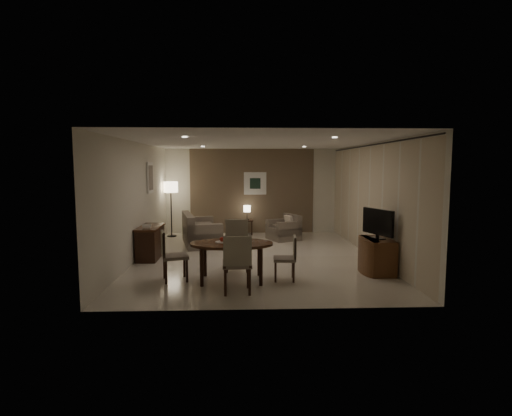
{
  "coord_description": "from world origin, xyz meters",
  "views": [
    {
      "loc": [
        -0.37,
        -9.31,
        2.15
      ],
      "look_at": [
        0.0,
        0.2,
        1.15
      ],
      "focal_mm": 28.0,
      "sensor_mm": 36.0,
      "label": 1
    }
  ],
  "objects_px": {
    "side_table": "(247,227)",
    "floor_lamp": "(171,209)",
    "chair_left": "(175,256)",
    "console_desk": "(150,242)",
    "chair_far": "(237,246)",
    "dining_table": "(232,262)",
    "sofa": "(201,229)",
    "armchair": "(283,227)",
    "chair_near": "(237,263)",
    "chair_right": "(284,258)",
    "tv_cabinet": "(378,256)"
  },
  "relations": [
    {
      "from": "armchair",
      "to": "console_desk",
      "type": "bearing_deg",
      "value": -80.09
    },
    {
      "from": "console_desk",
      "to": "armchair",
      "type": "xyz_separation_m",
      "value": [
        3.37,
        2.21,
        -0.01
      ]
    },
    {
      "from": "chair_right",
      "to": "armchair",
      "type": "height_order",
      "value": "chair_right"
    },
    {
      "from": "dining_table",
      "to": "floor_lamp",
      "type": "distance_m",
      "value": 5.23
    },
    {
      "from": "console_desk",
      "to": "tv_cabinet",
      "type": "relative_size",
      "value": 1.33
    },
    {
      "from": "chair_right",
      "to": "side_table",
      "type": "distance_m",
      "value": 5.13
    },
    {
      "from": "dining_table",
      "to": "side_table",
      "type": "bearing_deg",
      "value": 85.81
    },
    {
      "from": "chair_far",
      "to": "sofa",
      "type": "bearing_deg",
      "value": 108.7
    },
    {
      "from": "dining_table",
      "to": "chair_far",
      "type": "distance_m",
      "value": 0.79
    },
    {
      "from": "tv_cabinet",
      "to": "chair_near",
      "type": "bearing_deg",
      "value": -157.93
    },
    {
      "from": "tv_cabinet",
      "to": "chair_far",
      "type": "xyz_separation_m",
      "value": [
        -2.85,
        0.31,
        0.17
      ]
    },
    {
      "from": "console_desk",
      "to": "chair_right",
      "type": "xyz_separation_m",
      "value": [
        2.94,
        -1.95,
        0.04
      ]
    },
    {
      "from": "chair_far",
      "to": "side_table",
      "type": "xyz_separation_m",
      "value": [
        0.28,
        4.33,
        -0.28
      ]
    },
    {
      "from": "chair_far",
      "to": "armchair",
      "type": "xyz_separation_m",
      "value": [
        1.34,
        3.4,
        -0.15
      ]
    },
    {
      "from": "side_table",
      "to": "dining_table",
      "type": "bearing_deg",
      "value": -94.19
    },
    {
      "from": "dining_table",
      "to": "chair_left",
      "type": "xyz_separation_m",
      "value": [
        -1.06,
        0.06,
        0.11
      ]
    },
    {
      "from": "chair_left",
      "to": "floor_lamp",
      "type": "distance_m",
      "value": 4.87
    },
    {
      "from": "console_desk",
      "to": "chair_far",
      "type": "bearing_deg",
      "value": -30.36
    },
    {
      "from": "tv_cabinet",
      "to": "floor_lamp",
      "type": "distance_m",
      "value": 6.57
    },
    {
      "from": "sofa",
      "to": "floor_lamp",
      "type": "relative_size",
      "value": 1.08
    },
    {
      "from": "armchair",
      "to": "tv_cabinet",
      "type": "bearing_deg",
      "value": -1.08
    },
    {
      "from": "tv_cabinet",
      "to": "dining_table",
      "type": "xyz_separation_m",
      "value": [
        -2.94,
        -0.46,
        0.01
      ]
    },
    {
      "from": "chair_right",
      "to": "floor_lamp",
      "type": "xyz_separation_m",
      "value": [
        -2.94,
        4.82,
        0.42
      ]
    },
    {
      "from": "chair_near",
      "to": "chair_left",
      "type": "relative_size",
      "value": 1.06
    },
    {
      "from": "chair_far",
      "to": "chair_left",
      "type": "xyz_separation_m",
      "value": [
        -1.15,
        -0.71,
        -0.04
      ]
    },
    {
      "from": "console_desk",
      "to": "tv_cabinet",
      "type": "distance_m",
      "value": 5.11
    },
    {
      "from": "console_desk",
      "to": "floor_lamp",
      "type": "height_order",
      "value": "floor_lamp"
    },
    {
      "from": "side_table",
      "to": "console_desk",
      "type": "bearing_deg",
      "value": -126.52
    },
    {
      "from": "tv_cabinet",
      "to": "chair_left",
      "type": "distance_m",
      "value": 4.02
    },
    {
      "from": "chair_near",
      "to": "chair_far",
      "type": "distance_m",
      "value": 1.46
    },
    {
      "from": "sofa",
      "to": "floor_lamp",
      "type": "xyz_separation_m",
      "value": [
        -1.03,
        1.24,
        0.41
      ]
    },
    {
      "from": "sofa",
      "to": "armchair",
      "type": "xyz_separation_m",
      "value": [
        2.34,
        0.58,
        -0.06
      ]
    },
    {
      "from": "console_desk",
      "to": "chair_far",
      "type": "distance_m",
      "value": 2.37
    },
    {
      "from": "chair_near",
      "to": "floor_lamp",
      "type": "relative_size",
      "value": 0.6
    },
    {
      "from": "side_table",
      "to": "floor_lamp",
      "type": "xyz_separation_m",
      "value": [
        -2.32,
        -0.27,
        0.61
      ]
    },
    {
      "from": "chair_near",
      "to": "console_desk",
      "type": "bearing_deg",
      "value": -54.87
    },
    {
      "from": "tv_cabinet",
      "to": "sofa",
      "type": "bearing_deg",
      "value": 140.96
    },
    {
      "from": "side_table",
      "to": "chair_near",
      "type": "bearing_deg",
      "value": -92.66
    },
    {
      "from": "chair_right",
      "to": "chair_near",
      "type": "bearing_deg",
      "value": -47.24
    },
    {
      "from": "sofa",
      "to": "tv_cabinet",
      "type": "bearing_deg",
      "value": -141.63
    },
    {
      "from": "dining_table",
      "to": "sofa",
      "type": "relative_size",
      "value": 0.85
    },
    {
      "from": "chair_far",
      "to": "side_table",
      "type": "relative_size",
      "value": 2.19
    },
    {
      "from": "chair_right",
      "to": "armchair",
      "type": "xyz_separation_m",
      "value": [
        0.43,
        4.16,
        -0.05
      ]
    },
    {
      "from": "tv_cabinet",
      "to": "side_table",
      "type": "bearing_deg",
      "value": 118.97
    },
    {
      "from": "chair_left",
      "to": "armchair",
      "type": "distance_m",
      "value": 4.81
    },
    {
      "from": "dining_table",
      "to": "chair_far",
      "type": "bearing_deg",
      "value": 83.31
    },
    {
      "from": "chair_far",
      "to": "sofa",
      "type": "height_order",
      "value": "chair_far"
    },
    {
      "from": "chair_near",
      "to": "sofa",
      "type": "distance_m",
      "value": 4.4
    },
    {
      "from": "sofa",
      "to": "floor_lamp",
      "type": "height_order",
      "value": "floor_lamp"
    },
    {
      "from": "tv_cabinet",
      "to": "chair_near",
      "type": "distance_m",
      "value": 3.06
    }
  ]
}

